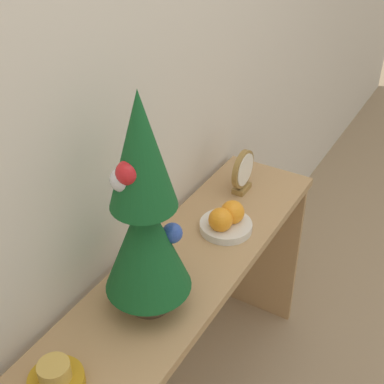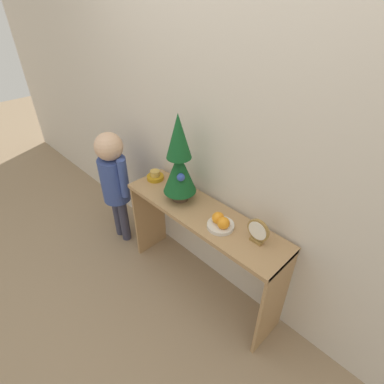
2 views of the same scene
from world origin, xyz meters
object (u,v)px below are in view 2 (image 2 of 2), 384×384
Objects in this scene: fruit_bowl at (221,223)px; child_figure at (114,176)px; desk_clock at (258,232)px; mini_tree at (179,161)px; singing_bowl at (155,176)px.

child_figure reaches higher than fruit_bowl.
desk_clock is 1.34m from child_figure.
mini_tree is at bearing 176.32° from fruit_bowl.
desk_clock is at bearing -0.45° from singing_bowl.
fruit_bowl is 1.10m from child_figure.
mini_tree is 0.59× the size of child_figure.
fruit_bowl is 0.16× the size of child_figure.
fruit_bowl is at bearing -3.68° from mini_tree.
child_figure is at bearing -170.90° from mini_tree.
singing_bowl is at bearing 179.55° from desk_clock.
child_figure reaches higher than desk_clock.
desk_clock reaches higher than fruit_bowl.
desk_clock is (0.63, 0.03, -0.22)m from mini_tree.
mini_tree is at bearing -6.60° from singing_bowl.
mini_tree reaches higher than desk_clock.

